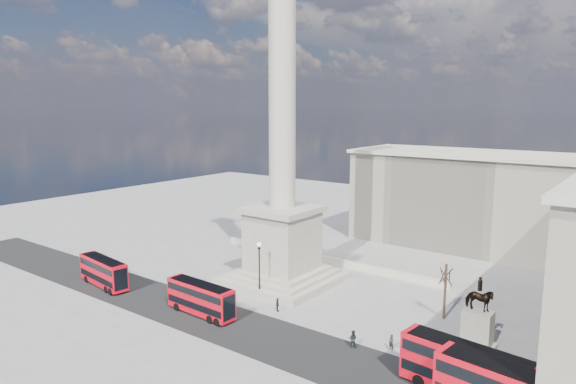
% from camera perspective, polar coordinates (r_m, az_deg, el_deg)
% --- Properties ---
extents(ground, '(180.00, 180.00, 0.00)m').
position_cam_1_polar(ground, '(69.67, -3.17, -11.02)').
color(ground, gray).
rests_on(ground, ground).
extents(asphalt_road, '(120.00, 9.00, 0.01)m').
position_cam_1_polar(asphalt_road, '(59.67, -5.75, -14.69)').
color(asphalt_road, black).
rests_on(asphalt_road, ground).
extents(nelsons_column, '(14.00, 14.00, 49.85)m').
position_cam_1_polar(nelsons_column, '(70.09, -0.64, 0.07)').
color(nelsons_column, '#AEA291').
rests_on(nelsons_column, ground).
extents(balustrade_wall, '(40.00, 0.60, 1.10)m').
position_cam_1_polar(balustrade_wall, '(81.72, 4.12, -7.49)').
color(balustrade_wall, beige).
rests_on(balustrade_wall, ground).
extents(building_northeast, '(51.00, 17.00, 16.60)m').
position_cam_1_polar(building_northeast, '(93.90, 22.70, -1.09)').
color(building_northeast, '#BEB69C').
rests_on(building_northeast, ground).
extents(red_bus_a, '(9.89, 3.43, 3.93)m').
position_cam_1_polar(red_bus_a, '(75.27, -19.79, -8.34)').
color(red_bus_a, red).
rests_on(red_bus_a, ground).
extents(red_bus_b, '(9.68, 2.61, 3.89)m').
position_cam_1_polar(red_bus_b, '(62.58, -9.66, -11.58)').
color(red_bus_b, red).
rests_on(red_bus_b, ground).
extents(red_bus_c, '(11.68, 3.91, 4.65)m').
position_cam_1_polar(red_bus_c, '(48.02, 19.40, -18.31)').
color(red_bus_c, red).
rests_on(red_bus_c, ground).
extents(victorian_lamp, '(0.63, 0.63, 7.29)m').
position_cam_1_polar(victorian_lamp, '(66.62, -3.21, -8.08)').
color(victorian_lamp, black).
rests_on(victorian_lamp, ground).
extents(equestrian_statue, '(3.58, 2.68, 7.56)m').
position_cam_1_polar(equestrian_statue, '(57.20, 20.32, -13.54)').
color(equestrian_statue, beige).
rests_on(equestrian_statue, ground).
extents(bare_tree_mid, '(1.83, 1.83, 6.93)m').
position_cam_1_polar(bare_tree_mid, '(62.24, 17.15, -8.66)').
color(bare_tree_mid, '#332319').
rests_on(bare_tree_mid, ground).
extents(pedestrian_walking, '(0.67, 0.52, 1.64)m').
position_cam_1_polar(pedestrian_walking, '(55.09, 11.42, -16.05)').
color(pedestrian_walking, black).
rests_on(pedestrian_walking, ground).
extents(pedestrian_standing, '(1.06, 0.92, 1.85)m').
position_cam_1_polar(pedestrian_standing, '(54.96, 7.21, -15.88)').
color(pedestrian_standing, black).
rests_on(pedestrian_standing, ground).
extents(pedestrian_crossing, '(1.04, 0.92, 1.69)m').
position_cam_1_polar(pedestrian_crossing, '(63.14, -1.17, -12.41)').
color(pedestrian_crossing, black).
rests_on(pedestrian_crossing, ground).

